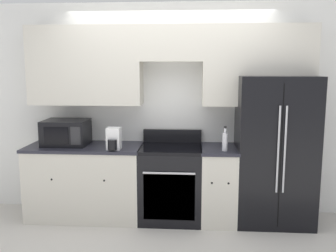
# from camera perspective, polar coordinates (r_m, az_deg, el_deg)

# --- Properties ---
(ground_plane) EXTENTS (12.00, 12.00, 0.00)m
(ground_plane) POSITION_cam_1_polar(r_m,az_deg,el_deg) (4.42, -0.30, -15.42)
(ground_plane) COLOR beige
(wall_back) EXTENTS (8.00, 0.39, 2.60)m
(wall_back) POSITION_cam_1_polar(r_m,az_deg,el_deg) (4.61, 0.22, 5.44)
(wall_back) COLOR white
(wall_back) RESTS_ON ground_plane
(lower_cabinets_left) EXTENTS (1.38, 0.64, 0.89)m
(lower_cabinets_left) POSITION_cam_1_polar(r_m,az_deg,el_deg) (4.73, -12.40, -8.21)
(lower_cabinets_left) COLOR beige
(lower_cabinets_left) RESTS_ON ground_plane
(lower_cabinets_right) EXTENTS (0.43, 0.64, 0.89)m
(lower_cabinets_right) POSITION_cam_1_polar(r_m,az_deg,el_deg) (4.55, 7.67, -8.75)
(lower_cabinets_right) COLOR beige
(lower_cabinets_right) RESTS_ON ground_plane
(oven_range) EXTENTS (0.73, 0.65, 1.05)m
(oven_range) POSITION_cam_1_polar(r_m,az_deg,el_deg) (4.55, 0.44, -8.63)
(oven_range) COLOR black
(oven_range) RESTS_ON ground_plane
(refrigerator) EXTENTS (0.88, 0.81, 1.73)m
(refrigerator) POSITION_cam_1_polar(r_m,az_deg,el_deg) (4.60, 15.76, -3.44)
(refrigerator) COLOR black
(refrigerator) RESTS_ON ground_plane
(microwave) EXTENTS (0.52, 0.42, 0.30)m
(microwave) POSITION_cam_1_polar(r_m,az_deg,el_deg) (4.69, -15.26, -0.95)
(microwave) COLOR black
(microwave) RESTS_ON lower_cabinets_left
(bottle) EXTENTS (0.06, 0.06, 0.28)m
(bottle) POSITION_cam_1_polar(r_m,az_deg,el_deg) (4.25, 8.67, -2.29)
(bottle) COLOR silver
(bottle) RESTS_ON lower_cabinets_right
(paper_towel_holder) EXTENTS (0.15, 0.21, 0.25)m
(paper_towel_holder) POSITION_cam_1_polar(r_m,az_deg,el_deg) (4.32, -8.29, -2.05)
(paper_towel_holder) COLOR white
(paper_towel_holder) RESTS_ON lower_cabinets_left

